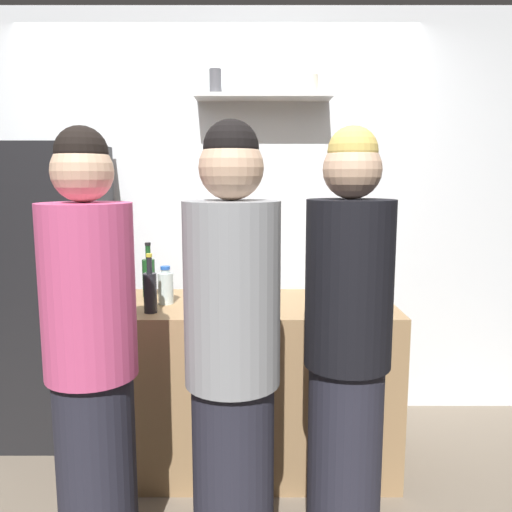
{
  "coord_description": "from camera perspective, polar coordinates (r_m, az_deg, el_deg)",
  "views": [
    {
      "loc": [
        0.24,
        -2.12,
        1.55
      ],
      "look_at": [
        0.23,
        0.51,
        1.15
      ],
      "focal_mm": 35.87,
      "sensor_mm": 36.0,
      "label": 1
    }
  ],
  "objects": [
    {
      "name": "person_grey_hoodie",
      "position": [
        1.88,
        -2.4,
        -12.5
      ],
      "size": [
        0.34,
        0.34,
        1.75
      ],
      "rotation": [
        0.0,
        0.0,
        4.01
      ],
      "color": "#262633",
      "rests_on": "ground"
    },
    {
      "name": "person_pink_top",
      "position": [
        2.05,
        -17.62,
        -11.3
      ],
      "size": [
        0.34,
        0.34,
        1.73
      ],
      "rotation": [
        0.0,
        0.0,
        5.17
      ],
      "color": "#262633",
      "rests_on": "ground"
    },
    {
      "name": "back_wall_assembly",
      "position": [
        3.39,
        -3.8,
        4.47
      ],
      "size": [
        4.8,
        0.32,
        2.6
      ],
      "color": "white",
      "rests_on": "ground"
    },
    {
      "name": "counter",
      "position": [
        2.86,
        0.0,
        -14.01
      ],
      "size": [
        1.47,
        0.67,
        0.9
      ],
      "primitive_type": "cube",
      "color": "#9E7A51",
      "rests_on": "ground"
    },
    {
      "name": "wine_bottle_pale_glass",
      "position": [
        2.86,
        13.07,
        -2.22
      ],
      "size": [
        0.07,
        0.07,
        0.31
      ],
      "color": "#B2BFB2",
      "rests_on": "counter"
    },
    {
      "name": "person_blonde",
      "position": [
        2.08,
        10.36,
        -10.57
      ],
      "size": [
        0.34,
        0.34,
        1.74
      ],
      "rotation": [
        0.0,
        0.0,
        3.68
      ],
      "color": "#262633",
      "rests_on": "ground"
    },
    {
      "name": "water_bottle_plastic",
      "position": [
        2.72,
        -9.8,
        -3.43
      ],
      "size": [
        0.08,
        0.08,
        0.2
      ],
      "color": "silver",
      "rests_on": "counter"
    },
    {
      "name": "wine_bottle_green_glass",
      "position": [
        2.9,
        -11.64,
        -2.18
      ],
      "size": [
        0.07,
        0.07,
        0.3
      ],
      "color": "#19471E",
      "rests_on": "counter"
    },
    {
      "name": "wine_bottle_dark_glass",
      "position": [
        2.55,
        -11.49,
        -3.81
      ],
      "size": [
        0.06,
        0.06,
        0.29
      ],
      "color": "black",
      "rests_on": "counter"
    },
    {
      "name": "baking_pan",
      "position": [
        2.72,
        -3.66,
        -4.68
      ],
      "size": [
        0.34,
        0.24,
        0.05
      ],
      "primitive_type": "cube",
      "color": "gray",
      "rests_on": "counter"
    },
    {
      "name": "utensil_holder",
      "position": [
        2.98,
        8.58,
        -2.78
      ],
      "size": [
        0.11,
        0.11,
        0.23
      ],
      "color": "#B2B2B7",
      "rests_on": "counter"
    },
    {
      "name": "refrigerator",
      "position": [
        3.27,
        -21.22,
        -3.9
      ],
      "size": [
        0.59,
        0.62,
        1.74
      ],
      "color": "black",
      "rests_on": "ground"
    }
  ]
}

